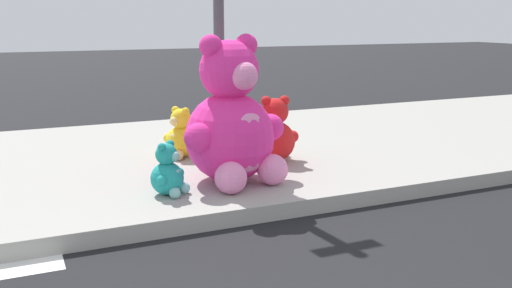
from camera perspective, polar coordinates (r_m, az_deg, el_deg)
name	(u,v)px	position (r m, az deg, el deg)	size (l,w,h in m)	color
sidewalk	(114,165)	(6.64, -14.10, -2.05)	(28.00, 4.40, 0.15)	#9E9B93
sign_pole	(219,4)	(5.92, -3.79, 13.89)	(0.56, 0.11, 3.20)	#4C4C51
plush_pink_large	(232,124)	(5.42, -2.41, 2.00)	(1.07, 0.99, 1.41)	#F22D93
plush_red	(275,135)	(6.28, 1.88, 0.94)	(0.55, 0.51, 0.73)	red
plush_teal	(168,174)	(5.14, -8.80, -2.96)	(0.35, 0.35, 0.49)	teal
plush_white	(232,136)	(6.64, -2.40, 0.83)	(0.36, 0.40, 0.52)	white
plush_yellow	(180,137)	(6.50, -7.64, 0.69)	(0.42, 0.41, 0.58)	yellow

